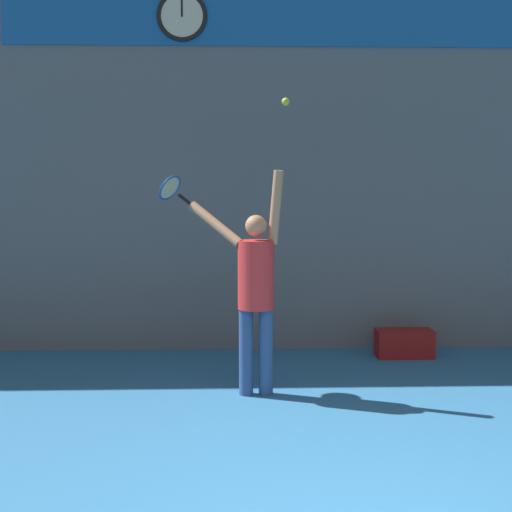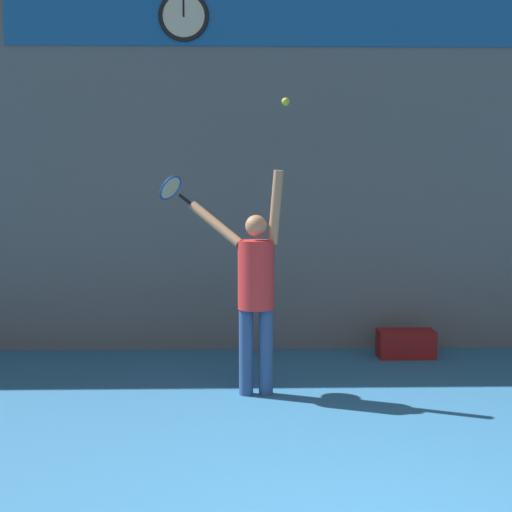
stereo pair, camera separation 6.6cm
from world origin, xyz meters
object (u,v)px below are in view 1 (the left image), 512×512
(tennis_racket, at_px, (171,189))
(tennis_player, at_px, (255,284))
(scoreboard_clock, at_px, (182,16))
(tennis_ball, at_px, (286,102))
(equipment_bag, at_px, (404,343))

(tennis_racket, bearing_deg, tennis_player, -31.64)
(scoreboard_clock, xyz_separation_m, tennis_racket, (-0.04, -1.30, -1.92))
(tennis_ball, relative_size, equipment_bag, 0.11)
(scoreboard_clock, relative_size, tennis_player, 0.28)
(scoreboard_clock, relative_size, tennis_ball, 8.18)
(equipment_bag, bearing_deg, tennis_racket, -160.51)
(scoreboard_clock, distance_m, equipment_bag, 4.44)
(scoreboard_clock, bearing_deg, tennis_ball, -61.43)
(equipment_bag, bearing_deg, tennis_ball, -134.75)
(tennis_player, xyz_separation_m, equipment_bag, (1.73, 1.38, -0.87))
(tennis_racket, bearing_deg, tennis_ball, -28.78)
(tennis_player, height_order, tennis_ball, tennis_ball)
(tennis_ball, height_order, equipment_bag, tennis_ball)
(tennis_player, bearing_deg, tennis_ball, -19.32)
(tennis_ball, bearing_deg, tennis_player, 160.68)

